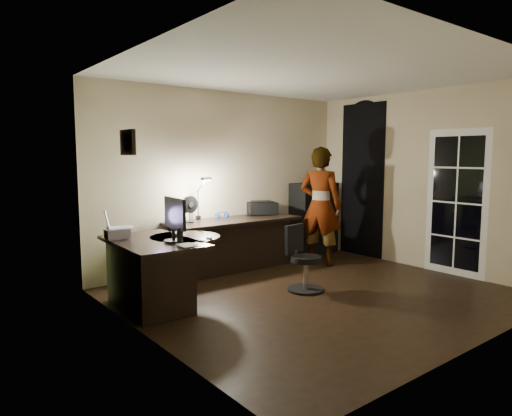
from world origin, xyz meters
TOP-DOWN VIEW (x-y plane):
  - floor at (0.00, 0.00)m, footprint 4.50×4.00m
  - ceiling at (0.00, 0.00)m, footprint 4.50×4.00m
  - wall_back at (0.00, 2.00)m, footprint 4.50×0.01m
  - wall_front at (0.00, -2.00)m, footprint 4.50×0.01m
  - wall_left at (-2.25, 0.00)m, footprint 0.01×4.00m
  - wall_right at (2.25, 0.00)m, footprint 0.01×4.00m
  - green_wall_overlay at (-2.24, 0.00)m, footprint 0.00×4.00m
  - arched_doorway at (2.24, 1.15)m, footprint 0.01×0.90m
  - french_door at (2.24, -0.55)m, footprint 0.02×0.92m
  - framed_picture at (-2.22, 0.45)m, footprint 0.04×0.30m
  - desk_left at (-1.81, 0.81)m, footprint 0.87×1.37m
  - desk_right at (-0.12, 1.63)m, footprint 2.08×0.76m
  - cabinet at (1.72, 1.78)m, footprint 0.83×0.42m
  - laptop_stand at (-2.11, 1.11)m, footprint 0.27×0.23m
  - laptop at (-2.07, 1.11)m, footprint 0.40×0.39m
  - monitor at (-1.69, 0.54)m, footprint 0.16×0.54m
  - mouse at (-1.34, 0.37)m, footprint 0.08×0.11m
  - phone at (-1.40, 0.43)m, footprint 0.07×0.12m
  - pen at (-1.14, 0.90)m, footprint 0.01×0.14m
  - speaker at (-1.69, 0.40)m, footprint 0.08×0.08m
  - notepad at (-1.70, 0.24)m, footprint 0.17×0.23m
  - desk_fan at (-0.84, 1.68)m, footprint 0.26×0.17m
  - headphones at (-0.21, 1.81)m, footprint 0.21×0.11m
  - printer at (0.56, 1.80)m, footprint 0.57×0.52m
  - desk_lamp at (-0.61, 1.83)m, footprint 0.20×0.32m
  - office_chair at (-0.01, 0.20)m, footprint 0.54×0.54m
  - person at (1.19, 1.12)m, footprint 0.67×0.79m

SIDE VIEW (x-z plane):
  - floor at x=0.00m, z-range -0.01..0.00m
  - desk_left at x=-1.81m, z-range 0.00..0.77m
  - desk_right at x=-0.12m, z-range 0.00..0.78m
  - office_chair at x=-0.01m, z-range 0.00..0.84m
  - cabinet at x=1.72m, z-range 0.00..1.24m
  - phone at x=-1.40m, z-range 0.79..0.79m
  - pen at x=-1.14m, z-range 0.79..0.80m
  - notepad at x=-1.70m, z-range 0.79..0.80m
  - mouse at x=-1.34m, z-range 0.79..0.82m
  - headphones at x=-0.21m, z-range 0.79..0.89m
  - laptop_stand at x=-2.11m, z-range 0.79..0.89m
  - speaker at x=-1.69m, z-range 0.79..0.96m
  - printer at x=0.56m, z-range 0.79..1.00m
  - person at x=1.19m, z-range 0.00..1.86m
  - monitor at x=-1.69m, z-range 0.79..1.13m
  - desk_fan at x=-0.84m, z-range 0.79..1.16m
  - laptop at x=-2.07m, z-range 0.90..1.12m
  - french_door at x=2.24m, z-range 0.00..2.10m
  - desk_lamp at x=-0.61m, z-range 0.79..1.46m
  - arched_doorway at x=2.24m, z-range 0.00..2.60m
  - wall_back at x=0.00m, z-range 0.00..2.70m
  - wall_front at x=0.00m, z-range 0.00..2.70m
  - wall_left at x=-2.25m, z-range 0.00..2.70m
  - wall_right at x=2.25m, z-range 0.00..2.70m
  - green_wall_overlay at x=-2.24m, z-range 0.00..2.70m
  - framed_picture at x=-2.22m, z-range 1.73..1.98m
  - ceiling at x=0.00m, z-range 2.70..2.71m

